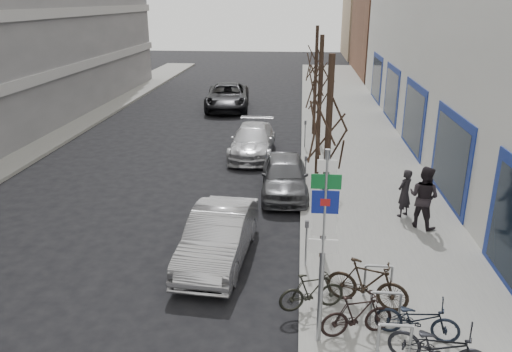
% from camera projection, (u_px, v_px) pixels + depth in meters
% --- Properties ---
extents(ground, '(120.00, 120.00, 0.00)m').
position_uv_depth(ground, '(203.00, 339.00, 10.42)').
color(ground, black).
rests_on(ground, ground).
extents(sidewalk_east, '(5.00, 70.00, 0.15)m').
position_uv_depth(sidewalk_east, '(365.00, 179.00, 19.40)').
color(sidewalk_east, slate).
rests_on(sidewalk_east, ground).
extents(brick_building_far, '(12.00, 14.00, 8.00)m').
position_uv_depth(brick_building_far, '(425.00, 30.00, 45.50)').
color(brick_building_far, brown).
rests_on(brick_building_far, ground).
extents(tan_building_far, '(13.00, 12.00, 9.00)m').
position_uv_depth(tan_building_far, '(401.00, 18.00, 59.37)').
color(tan_building_far, '#937A5B').
rests_on(tan_building_far, ground).
extents(highway_sign_pole, '(0.55, 0.10, 4.20)m').
position_uv_depth(highway_sign_pole, '(323.00, 238.00, 9.38)').
color(highway_sign_pole, gray).
rests_on(highway_sign_pole, ground).
extents(bike_rack, '(0.66, 2.26, 0.83)m').
position_uv_depth(bike_rack, '(386.00, 305.00, 10.44)').
color(bike_rack, gray).
rests_on(bike_rack, sidewalk_east).
extents(tree_near, '(1.80, 1.80, 5.50)m').
position_uv_depth(tree_near, '(329.00, 112.00, 12.11)').
color(tree_near, black).
rests_on(tree_near, ground).
extents(tree_mid, '(1.80, 1.80, 5.50)m').
position_uv_depth(tree_mid, '(321.00, 74.00, 18.21)').
color(tree_mid, black).
rests_on(tree_mid, ground).
extents(tree_far, '(1.80, 1.80, 5.50)m').
position_uv_depth(tree_far, '(316.00, 55.00, 24.30)').
color(tree_far, black).
rests_on(tree_far, ground).
extents(meter_front, '(0.10, 0.08, 1.27)m').
position_uv_depth(meter_front, '(306.00, 239.00, 12.75)').
color(meter_front, gray).
rests_on(meter_front, sidewalk_east).
extents(meter_mid, '(0.10, 0.08, 1.27)m').
position_uv_depth(meter_mid, '(306.00, 170.00, 17.91)').
color(meter_mid, gray).
rests_on(meter_mid, sidewalk_east).
extents(meter_back, '(0.10, 0.08, 1.27)m').
position_uv_depth(meter_back, '(305.00, 131.00, 23.07)').
color(meter_back, gray).
rests_on(meter_back, sidewalk_east).
extents(bike_near_right, '(1.64, 0.90, 0.95)m').
position_uv_depth(bike_near_right, '(357.00, 315.00, 10.17)').
color(bike_near_right, black).
rests_on(bike_near_right, sidewalk_east).
extents(bike_mid_curb, '(1.76, 0.88, 1.03)m').
position_uv_depth(bike_mid_curb, '(418.00, 315.00, 10.09)').
color(bike_mid_curb, black).
rests_on(bike_mid_curb, sidewalk_east).
extents(bike_mid_inner, '(1.59, 0.91, 0.92)m').
position_uv_depth(bike_mid_inner, '(312.00, 291.00, 11.02)').
color(bike_mid_inner, black).
rests_on(bike_mid_inner, sidewalk_east).
extents(bike_far_curb, '(1.94, 1.15, 1.13)m').
position_uv_depth(bike_far_curb, '(440.00, 342.00, 9.21)').
color(bike_far_curb, black).
rests_on(bike_far_curb, sidewalk_east).
extents(bike_far_inner, '(1.96, 1.15, 1.14)m').
position_uv_depth(bike_far_inner, '(367.00, 283.00, 11.13)').
color(bike_far_inner, black).
rests_on(bike_far_inner, sidewalk_east).
extents(parked_car_front, '(1.80, 4.38, 1.41)m').
position_uv_depth(parked_car_front, '(218.00, 236.00, 13.34)').
color(parked_car_front, '#A4A4A9').
rests_on(parked_car_front, ground).
extents(parked_car_mid, '(1.85, 4.16, 1.39)m').
position_uv_depth(parked_car_mid, '(285.00, 176.00, 17.96)').
color(parked_car_mid, '#4D4D52').
rests_on(parked_car_mid, ground).
extents(parked_car_back, '(1.91, 4.66, 1.35)m').
position_uv_depth(parked_car_back, '(253.00, 141.00, 22.40)').
color(parked_car_back, '#AFB0B4').
rests_on(parked_car_back, ground).
extents(lane_car, '(3.13, 5.93, 1.59)m').
position_uv_depth(lane_car, '(227.00, 97.00, 31.89)').
color(lane_car, black).
rests_on(lane_car, ground).
extents(pedestrian_near, '(0.67, 0.66, 1.56)m').
position_uv_depth(pedestrian_near, '(404.00, 193.00, 15.71)').
color(pedestrian_near, black).
rests_on(pedestrian_near, sidewalk_east).
extents(pedestrian_far, '(0.86, 0.83, 1.95)m').
position_uv_depth(pedestrian_far, '(424.00, 197.00, 14.91)').
color(pedestrian_far, black).
rests_on(pedestrian_far, sidewalk_east).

